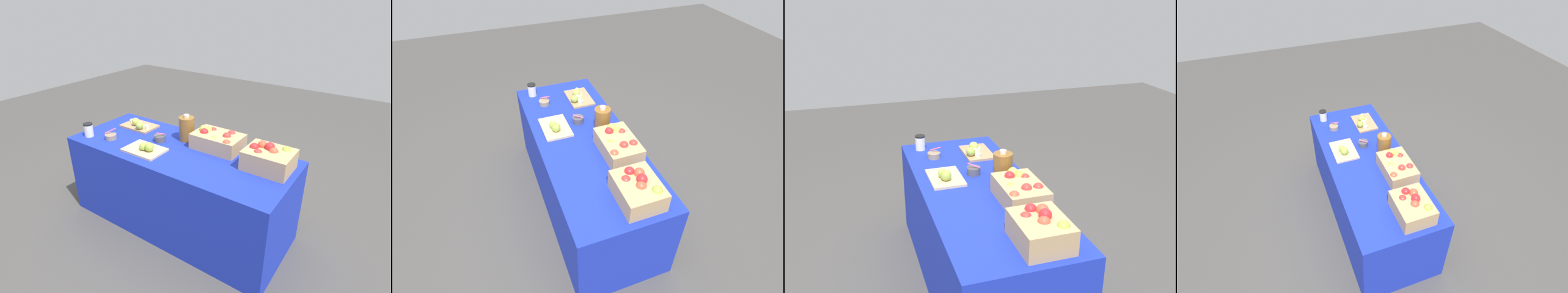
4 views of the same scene
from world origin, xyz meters
TOP-DOWN VIEW (x-y plane):
  - ground_plane at (0.00, 0.00)m, footprint 10.00×10.00m
  - table at (0.00, 0.00)m, footprint 1.90×0.76m
  - apple_crate_left at (0.73, 0.11)m, footprint 0.34×0.28m
  - apple_crate_middle at (0.25, 0.19)m, footprint 0.40×0.26m
  - cutting_board_front at (-0.19, -0.19)m, footprint 0.32×0.23m
  - cutting_board_back at (-0.58, 0.15)m, footprint 0.33×0.21m
  - sample_bowl_near at (-0.22, 0.03)m, footprint 0.10×0.10m
  - sample_bowl_mid at (-0.61, -0.18)m, footprint 0.10×0.10m
  - cider_jug at (-0.05, 0.19)m, footprint 0.13×0.13m
  - coffee_cup at (-0.81, -0.24)m, footprint 0.08×0.08m

SIDE VIEW (x-z plane):
  - ground_plane at x=0.00m, z-range 0.00..0.00m
  - table at x=0.00m, z-range 0.00..0.74m
  - sample_bowl_mid at x=-0.61m, z-range 0.72..0.81m
  - cutting_board_front at x=-0.19m, z-range 0.72..0.81m
  - cutting_board_back at x=-0.58m, z-range 0.72..0.81m
  - sample_bowl_near at x=-0.22m, z-range 0.72..0.82m
  - coffee_cup at x=-0.81m, z-range 0.74..0.86m
  - apple_crate_middle at x=0.25m, z-range 0.73..0.90m
  - apple_crate_left at x=0.73m, z-range 0.73..0.92m
  - cider_jug at x=-0.05m, z-range 0.73..0.96m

